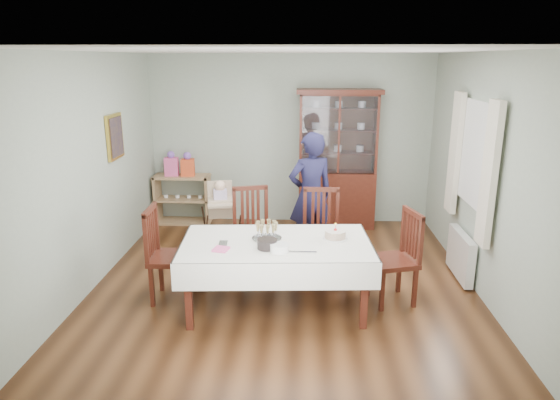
# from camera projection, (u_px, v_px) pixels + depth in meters

# --- Properties ---
(floor) EXTENTS (5.00, 5.00, 0.00)m
(floor) POSITION_uv_depth(u_px,v_px,m) (284.00, 284.00, 6.01)
(floor) COLOR #593319
(floor) RESTS_ON ground
(room_shell) EXTENTS (5.00, 5.00, 5.00)m
(room_shell) POSITION_uv_depth(u_px,v_px,m) (286.00, 137.00, 6.05)
(room_shell) COLOR #9EAA99
(room_shell) RESTS_ON floor
(dining_table) EXTENTS (2.07, 1.27, 0.76)m
(dining_table) POSITION_uv_depth(u_px,v_px,m) (276.00, 275.00, 5.36)
(dining_table) COLOR #491D12
(dining_table) RESTS_ON floor
(china_cabinet) EXTENTS (1.30, 0.48, 2.18)m
(china_cabinet) POSITION_uv_depth(u_px,v_px,m) (337.00, 157.00, 7.84)
(china_cabinet) COLOR #491D12
(china_cabinet) RESTS_ON floor
(sideboard) EXTENTS (0.90, 0.38, 0.80)m
(sideboard) POSITION_uv_depth(u_px,v_px,m) (183.00, 199.00, 8.17)
(sideboard) COLOR tan
(sideboard) RESTS_ON floor
(picture_frame) EXTENTS (0.04, 0.48, 0.58)m
(picture_frame) POSITION_uv_depth(u_px,v_px,m) (115.00, 137.00, 6.43)
(picture_frame) COLOR gold
(picture_frame) RESTS_ON room_shell
(window) EXTENTS (0.04, 1.02, 1.22)m
(window) POSITION_uv_depth(u_px,v_px,m) (477.00, 155.00, 5.77)
(window) COLOR white
(window) RESTS_ON room_shell
(curtain_left) EXTENTS (0.07, 0.30, 1.55)m
(curtain_left) POSITION_uv_depth(u_px,v_px,m) (489.00, 175.00, 5.21)
(curtain_left) COLOR silver
(curtain_left) RESTS_ON room_shell
(curtain_right) EXTENTS (0.07, 0.30, 1.55)m
(curtain_right) POSITION_uv_depth(u_px,v_px,m) (455.00, 153.00, 6.40)
(curtain_right) COLOR silver
(curtain_right) RESTS_ON room_shell
(radiator) EXTENTS (0.10, 0.80, 0.55)m
(radiator) POSITION_uv_depth(u_px,v_px,m) (461.00, 255.00, 6.12)
(radiator) COLOR white
(radiator) RESTS_ON floor
(chair_far_left) EXTENTS (0.58, 0.58, 1.06)m
(chair_far_left) POSITION_uv_depth(u_px,v_px,m) (253.00, 247.00, 6.32)
(chair_far_left) COLOR #491D12
(chair_far_left) RESTS_ON floor
(chair_far_right) EXTENTS (0.48, 0.48, 1.06)m
(chair_far_right) POSITION_uv_depth(u_px,v_px,m) (321.00, 249.00, 6.26)
(chair_far_right) COLOR #491D12
(chair_far_right) RESTS_ON floor
(chair_end_left) EXTENTS (0.49, 0.49, 1.07)m
(chair_end_left) POSITION_uv_depth(u_px,v_px,m) (172.00, 272.00, 5.57)
(chair_end_left) COLOR #491D12
(chair_end_left) RESTS_ON floor
(chair_end_right) EXTENTS (0.58, 0.58, 1.04)m
(chair_end_right) POSITION_uv_depth(u_px,v_px,m) (393.00, 275.00, 5.52)
(chair_end_right) COLOR #491D12
(chair_end_right) RESTS_ON floor
(woman) EXTENTS (0.73, 0.61, 1.71)m
(woman) POSITION_uv_depth(u_px,v_px,m) (311.00, 195.00, 6.68)
(woman) COLOR black
(woman) RESTS_ON floor
(high_chair) EXTENTS (0.55, 0.55, 1.03)m
(high_chair) POSITION_uv_depth(u_px,v_px,m) (221.00, 225.00, 6.91)
(high_chair) COLOR black
(high_chair) RESTS_ON floor
(champagne_tray) EXTENTS (0.32, 0.32, 0.19)m
(champagne_tray) POSITION_uv_depth(u_px,v_px,m) (267.00, 234.00, 5.31)
(champagne_tray) COLOR silver
(champagne_tray) RESTS_ON dining_table
(birthday_cake) EXTENTS (0.26, 0.26, 0.18)m
(birthday_cake) POSITION_uv_depth(u_px,v_px,m) (335.00, 235.00, 5.33)
(birthday_cake) COLOR white
(birthday_cake) RESTS_ON dining_table
(plate_stack_dark) EXTENTS (0.27, 0.27, 0.10)m
(plate_stack_dark) POSITION_uv_depth(u_px,v_px,m) (267.00, 244.00, 5.06)
(plate_stack_dark) COLOR black
(plate_stack_dark) RESTS_ON dining_table
(plate_stack_white) EXTENTS (0.22, 0.22, 0.08)m
(plate_stack_white) POSITION_uv_depth(u_px,v_px,m) (279.00, 248.00, 4.97)
(plate_stack_white) COLOR white
(plate_stack_white) RESTS_ON dining_table
(napkin_stack) EXTENTS (0.18, 0.18, 0.02)m
(napkin_stack) POSITION_uv_depth(u_px,v_px,m) (221.00, 249.00, 5.02)
(napkin_stack) COLOR #E85595
(napkin_stack) RESTS_ON dining_table
(cutlery) EXTENTS (0.12, 0.17, 0.01)m
(cutlery) POSITION_uv_depth(u_px,v_px,m) (220.00, 243.00, 5.20)
(cutlery) COLOR silver
(cutlery) RESTS_ON dining_table
(cake_knife) EXTENTS (0.29, 0.03, 0.01)m
(cake_knife) POSITION_uv_depth(u_px,v_px,m) (302.00, 252.00, 4.97)
(cake_knife) COLOR silver
(cake_knife) RESTS_ON dining_table
(gift_bag_pink) EXTENTS (0.23, 0.16, 0.40)m
(gift_bag_pink) POSITION_uv_depth(u_px,v_px,m) (171.00, 165.00, 8.00)
(gift_bag_pink) COLOR #E85595
(gift_bag_pink) RESTS_ON sideboard
(gift_bag_orange) EXTENTS (0.22, 0.17, 0.39)m
(gift_bag_orange) POSITION_uv_depth(u_px,v_px,m) (188.00, 165.00, 7.99)
(gift_bag_orange) COLOR #E24C23
(gift_bag_orange) RESTS_ON sideboard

